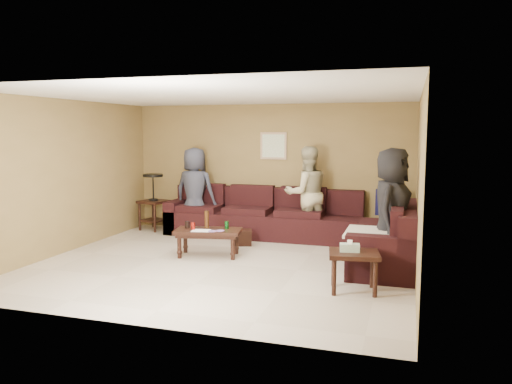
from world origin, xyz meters
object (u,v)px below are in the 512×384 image
coffee_table (208,233)px  end_table_left (154,201)px  side_table_right (353,258)px  person_middle (307,194)px  person_right (391,209)px  sectional_sofa (298,227)px  person_left (195,191)px  waste_bin (245,237)px

coffee_table → end_table_left: end_table_left is taller
side_table_right → person_middle: person_middle is taller
side_table_right → person_right: person_right is taller
sectional_sofa → coffee_table: sectional_sofa is taller
coffee_table → person_right: person_right is taller
side_table_right → person_middle: 3.00m
coffee_table → person_middle: 2.12m
sectional_sofa → person_left: size_ratio=2.78×
waste_bin → person_left: size_ratio=0.17×
sectional_sofa → person_right: size_ratio=2.65×
waste_bin → coffee_table: bearing=-109.7°
sectional_sofa → end_table_left: size_ratio=4.12×
person_right → person_left: bearing=79.6°
end_table_left → person_middle: bearing=-0.5°
person_left → person_middle: 2.19m
sectional_sofa → person_middle: (0.04, 0.49, 0.53)m
coffee_table → waste_bin: bearing=70.3°
side_table_right → waste_bin: side_table_right is taller
end_table_left → waste_bin: end_table_left is taller
sectional_sofa → coffee_table: 1.67m
side_table_right → sectional_sofa: bearing=117.9°
coffee_table → person_right: bearing=1.0°
waste_bin → person_left: 1.58m
coffee_table → person_right: size_ratio=0.64×
side_table_right → waste_bin: (-2.08, 2.01, -0.29)m
person_left → end_table_left: bearing=-1.8°
end_table_left → person_right: size_ratio=0.64×
end_table_left → waste_bin: bearing=-19.2°
waste_bin → person_left: (-1.25, 0.68, 0.70)m
coffee_table → side_table_right: size_ratio=1.63×
coffee_table → waste_bin: (0.32, 0.90, -0.23)m
coffee_table → person_middle: (1.26, 1.63, 0.49)m
sectional_sofa → person_middle: bearing=84.9°
sectional_sofa → waste_bin: 0.95m
person_left → person_right: bearing=160.8°
coffee_table → person_middle: person_middle is taller
coffee_table → person_left: 1.89m
sectional_sofa → coffee_table: size_ratio=4.17×
end_table_left → side_table_right: end_table_left is taller
coffee_table → person_right: 2.85m
coffee_table → end_table_left: (-1.88, 1.66, 0.22)m
sectional_sofa → person_left: 2.25m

